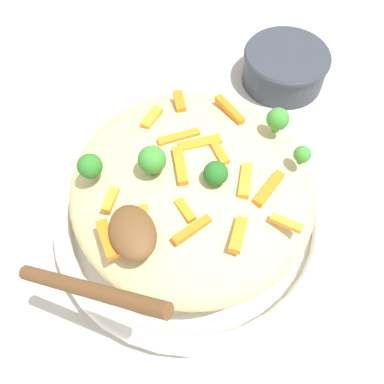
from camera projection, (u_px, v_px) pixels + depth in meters
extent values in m
plane|color=beige|center=(192.00, 226.00, 0.52)|extent=(2.40, 2.40, 0.00)
cylinder|color=white|center=(192.00, 221.00, 0.51)|extent=(0.30, 0.30, 0.03)
torus|color=white|center=(192.00, 212.00, 0.49)|extent=(0.32, 0.32, 0.02)
torus|color=black|center=(192.00, 210.00, 0.48)|extent=(0.31, 0.31, 0.00)
ellipsoid|color=#DBC689|center=(192.00, 188.00, 0.44)|extent=(0.26, 0.26, 0.09)
cube|color=orange|center=(110.00, 199.00, 0.39)|extent=(0.03, 0.02, 0.01)
cube|color=orange|center=(222.00, 156.00, 0.41)|extent=(0.03, 0.01, 0.01)
cube|color=orange|center=(192.00, 230.00, 0.37)|extent=(0.02, 0.04, 0.01)
cube|color=orange|center=(269.00, 188.00, 0.39)|extent=(0.03, 0.04, 0.01)
cube|color=orange|center=(230.00, 109.00, 0.45)|extent=(0.04, 0.02, 0.01)
cube|color=orange|center=(179.00, 163.00, 0.40)|extent=(0.04, 0.02, 0.01)
cube|color=orange|center=(141.00, 221.00, 0.38)|extent=(0.03, 0.02, 0.01)
cube|color=orange|center=(286.00, 223.00, 0.38)|extent=(0.03, 0.03, 0.01)
cube|color=orange|center=(245.00, 180.00, 0.39)|extent=(0.04, 0.03, 0.01)
cube|color=orange|center=(175.00, 138.00, 0.42)|extent=(0.01, 0.04, 0.01)
cube|color=orange|center=(152.00, 118.00, 0.44)|extent=(0.03, 0.03, 0.01)
cube|color=orange|center=(107.00, 239.00, 0.37)|extent=(0.04, 0.01, 0.01)
cube|color=orange|center=(200.00, 143.00, 0.42)|extent=(0.02, 0.04, 0.01)
cube|color=orange|center=(238.00, 235.00, 0.37)|extent=(0.03, 0.03, 0.01)
cube|color=orange|center=(185.00, 210.00, 0.38)|extent=(0.03, 0.01, 0.01)
cube|color=orange|center=(179.00, 101.00, 0.45)|extent=(0.03, 0.02, 0.01)
cylinder|color=#377928|center=(300.00, 160.00, 0.41)|extent=(0.01, 0.01, 0.01)
sphere|color=#3D8E33|center=(302.00, 154.00, 0.40)|extent=(0.02, 0.02, 0.02)
cylinder|color=#377928|center=(138.00, 248.00, 0.36)|extent=(0.01, 0.01, 0.01)
sphere|color=#3D8E33|center=(137.00, 244.00, 0.36)|extent=(0.02, 0.02, 0.02)
cylinder|color=#377928|center=(153.00, 169.00, 0.40)|extent=(0.01, 0.01, 0.01)
sphere|color=#3D8E33|center=(152.00, 160.00, 0.39)|extent=(0.03, 0.03, 0.03)
cylinder|color=#296820|center=(93.00, 173.00, 0.40)|extent=(0.01, 0.01, 0.01)
sphere|color=#2D7A28|center=(90.00, 166.00, 0.39)|extent=(0.02, 0.02, 0.02)
cylinder|color=#205B1C|center=(215.00, 180.00, 0.39)|extent=(0.01, 0.01, 0.01)
sphere|color=#236B23|center=(216.00, 173.00, 0.38)|extent=(0.02, 0.02, 0.02)
cylinder|color=#377928|center=(276.00, 127.00, 0.43)|extent=(0.01, 0.01, 0.01)
sphere|color=#3D8E33|center=(278.00, 119.00, 0.42)|extent=(0.02, 0.02, 0.02)
ellipsoid|color=brown|center=(133.00, 232.00, 0.36)|extent=(0.06, 0.04, 0.02)
cylinder|color=brown|center=(88.00, 289.00, 0.30)|extent=(0.10, 0.11, 0.07)
cylinder|color=#333842|center=(285.00, 67.00, 0.63)|extent=(0.12, 0.12, 0.05)
torus|color=#333842|center=(287.00, 56.00, 0.61)|extent=(0.13, 0.13, 0.01)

